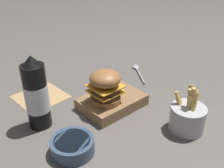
% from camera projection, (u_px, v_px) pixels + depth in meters
% --- Properties ---
extents(ground_plane, '(6.00, 6.00, 0.00)m').
position_uv_depth(ground_plane, '(111.00, 103.00, 0.92)').
color(ground_plane, '#5B5651').
extents(serving_board, '(0.21, 0.15, 0.04)m').
position_uv_depth(serving_board, '(112.00, 102.00, 0.89)').
color(serving_board, olive).
rests_on(serving_board, ground_plane).
extents(burger, '(0.10, 0.10, 0.11)m').
position_uv_depth(burger, '(105.00, 86.00, 0.83)').
color(burger, '#9E6638').
rests_on(burger, serving_board).
extents(ketchup_bottle, '(0.07, 0.07, 0.23)m').
position_uv_depth(ketchup_bottle, '(37.00, 95.00, 0.76)').
color(ketchup_bottle, black).
rests_on(ketchup_bottle, ground_plane).
extents(fries_basket, '(0.10, 0.10, 0.15)m').
position_uv_depth(fries_basket, '(188.00, 117.00, 0.77)').
color(fries_basket, '#B7B7BC').
rests_on(fries_basket, ground_plane).
extents(side_bowl, '(0.12, 0.12, 0.04)m').
position_uv_depth(side_bowl, '(72.00, 145.00, 0.69)').
color(side_bowl, '#384C66').
rests_on(side_bowl, ground_plane).
extents(spoon, '(0.11, 0.16, 0.01)m').
position_uv_depth(spoon, '(137.00, 70.00, 1.14)').
color(spoon, '#B2B2B7').
rests_on(spoon, ground_plane).
extents(ketchup_puddle, '(0.05, 0.05, 0.00)m').
position_uv_depth(ketchup_puddle, '(103.00, 76.00, 1.10)').
color(ketchup_puddle, '#B21E14').
rests_on(ketchup_puddle, ground_plane).
extents(parchment_square, '(0.17, 0.17, 0.00)m').
position_uv_depth(parchment_square, '(41.00, 97.00, 0.95)').
color(parchment_square, tan).
rests_on(parchment_square, ground_plane).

